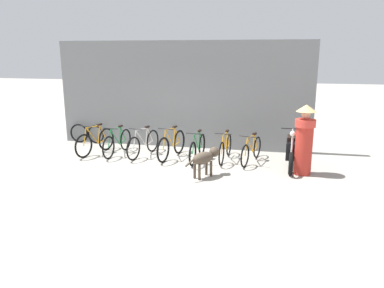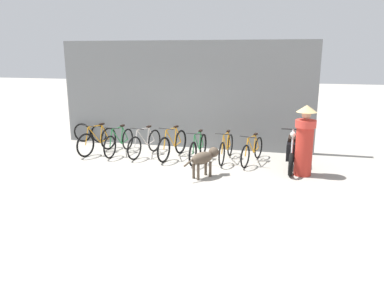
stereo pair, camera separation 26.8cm
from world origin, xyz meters
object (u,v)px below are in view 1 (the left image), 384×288
at_px(bicycle_5, 225,148).
at_px(person_in_robes, 304,138).
at_px(bicycle_2, 143,144).
at_px(bicycle_4, 198,148).
at_px(stray_dog, 205,158).
at_px(spare_tire_left, 79,133).
at_px(bicycle_3, 172,145).
at_px(bicycle_6, 251,150).
at_px(bicycle_0, 95,142).
at_px(motorcycle, 291,151).
at_px(spare_tire_right, 96,134).
at_px(bicycle_1, 117,143).

xyz_separation_m(bicycle_5, person_in_robes, (2.04, -0.81, 0.56)).
height_order(bicycle_2, bicycle_4, bicycle_2).
bearing_deg(stray_dog, spare_tire_left, 96.24).
height_order(person_in_robes, spare_tire_left, person_in_robes).
relative_size(bicycle_3, bicycle_6, 1.06).
bearing_deg(spare_tire_left, bicycle_5, -11.62).
xyz_separation_m(bicycle_0, spare_tire_left, (-1.20, 1.20, -0.05)).
bearing_deg(bicycle_0, bicycle_5, 107.39).
bearing_deg(bicycle_5, bicycle_4, -69.83).
distance_m(bicycle_0, spare_tire_left, 1.70).
relative_size(motorcycle, person_in_robes, 1.13).
height_order(bicycle_0, spare_tire_right, bicycle_0).
relative_size(stray_dog, spare_tire_right, 1.60).
height_order(bicycle_5, spare_tire_left, bicycle_5).
xyz_separation_m(bicycle_5, motorcycle, (1.78, -0.27, 0.09)).
distance_m(stray_dog, spare_tire_right, 4.92).
height_order(bicycle_3, bicycle_4, bicycle_3).
xyz_separation_m(bicycle_1, bicycle_2, (0.81, 0.02, 0.01)).
bearing_deg(stray_dog, motorcycle, -23.99).
bearing_deg(bicycle_6, stray_dog, -19.77).
relative_size(bicycle_2, bicycle_4, 1.00).
relative_size(bicycle_2, stray_dog, 1.73).
xyz_separation_m(bicycle_1, motorcycle, (5.00, -0.20, 0.09)).
bearing_deg(bicycle_2, bicycle_0, -73.70).
bearing_deg(stray_dog, bicycle_6, 0.18).
height_order(bicycle_5, motorcycle, motorcycle).
relative_size(stray_dog, person_in_robes, 0.56).
bearing_deg(bicycle_3, person_in_robes, 89.49).
height_order(bicycle_2, person_in_robes, person_in_robes).
distance_m(person_in_robes, spare_tire_left, 7.38).
distance_m(bicycle_1, motorcycle, 5.00).
bearing_deg(bicycle_3, stray_dog, 51.74).
bearing_deg(bicycle_3, bicycle_1, -79.99).
relative_size(bicycle_2, spare_tire_left, 2.65).
distance_m(bicycle_1, bicycle_5, 3.21).
distance_m(bicycle_0, motorcycle, 5.67).
bearing_deg(person_in_robes, spare_tire_left, -19.32).
distance_m(bicycle_3, person_in_robes, 3.69).
height_order(bicycle_5, stray_dog, bicycle_5).
bearing_deg(spare_tire_right, person_in_robes, -15.91).
xyz_separation_m(bicycle_4, spare_tire_right, (-3.72, 1.27, -0.05)).
relative_size(bicycle_3, stray_dog, 1.77).
bearing_deg(spare_tire_left, bicycle_2, -22.40).
height_order(bicycle_1, spare_tire_left, bicycle_1).
height_order(motorcycle, stray_dog, motorcycle).
height_order(bicycle_1, bicycle_3, bicycle_3).
bearing_deg(bicycle_0, spare_tire_left, -120.00).
relative_size(bicycle_3, bicycle_5, 1.01).
relative_size(bicycle_1, bicycle_2, 1.01).
height_order(bicycle_5, person_in_robes, person_in_robes).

